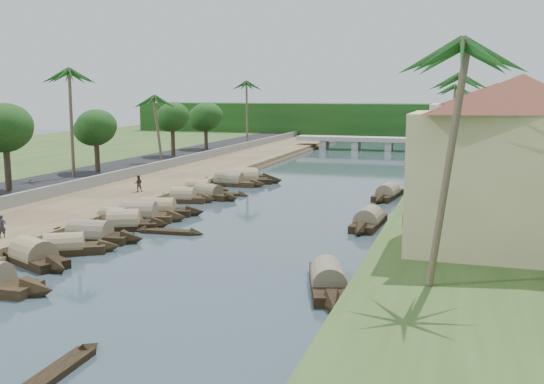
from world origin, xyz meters
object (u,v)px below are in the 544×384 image
(bridge, at_px, (373,141))
(sampan_1, at_px, (34,257))
(person_near, at_px, (2,226))
(building_near, at_px, (517,162))

(bridge, relative_size, sampan_1, 3.65)
(person_near, bearing_deg, sampan_1, -53.88)
(sampan_1, bearing_deg, building_near, 39.32)
(bridge, bearing_deg, building_near, -75.61)
(building_near, relative_size, person_near, 9.66)
(bridge, bearing_deg, person_near, -99.34)
(bridge, height_order, building_near, building_near)
(bridge, xyz_separation_m, sampan_1, (-8.80, -81.44, -1.30))
(person_near, bearing_deg, building_near, -17.16)
(building_near, distance_m, sampan_1, 29.39)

